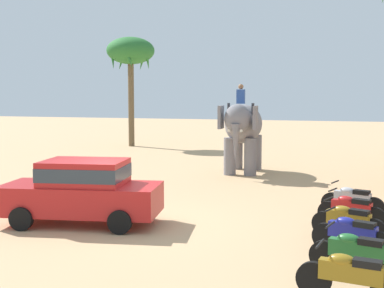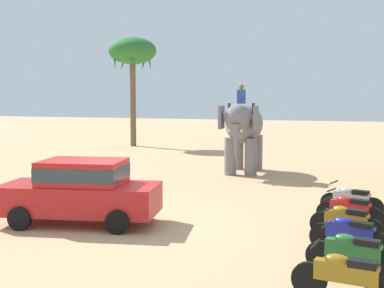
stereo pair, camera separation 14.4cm
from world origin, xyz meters
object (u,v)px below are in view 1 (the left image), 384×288
palm_tree_left_of_road (131,53)px  motorcycle_mid_row (352,234)px  motorcycle_second_in_row (356,252)px  motorcycle_far_in_row (351,209)px  motorcycle_fourth_in_row (348,221)px  car_sedan_foreground (83,189)px  motorcycle_end_of_row (352,200)px  motorcycle_nearest_camera (351,275)px  elephant_with_mahout (243,128)px

palm_tree_left_of_road → motorcycle_mid_row: bearing=-54.1°
motorcycle_second_in_row → motorcycle_far_in_row: (-0.16, 3.76, 0.00)m
motorcycle_far_in_row → motorcycle_fourth_in_row: bearing=-91.9°
car_sedan_foreground → motorcycle_end_of_row: 7.46m
car_sedan_foreground → motorcycle_end_of_row: size_ratio=2.48×
palm_tree_left_of_road → motorcycle_second_in_row: bearing=-55.7°
motorcycle_nearest_camera → motorcycle_end_of_row: (-0.08, 6.38, 0.00)m
motorcycle_nearest_camera → palm_tree_left_of_road: bearing=122.6°
motorcycle_mid_row → motorcycle_end_of_row: 3.74m
motorcycle_end_of_row → motorcycle_mid_row: bearing=-89.0°
car_sedan_foreground → palm_tree_left_of_road: size_ratio=0.59×
car_sedan_foreground → motorcycle_mid_row: (6.79, -0.54, -0.46)m
motorcycle_nearest_camera → motorcycle_far_in_row: size_ratio=1.03×
motorcycle_mid_row → motorcycle_end_of_row: size_ratio=0.99×
motorcycle_nearest_camera → motorcycle_mid_row: size_ratio=1.04×
motorcycle_nearest_camera → motorcycle_fourth_in_row: 3.80m
elephant_with_mahout → motorcycle_end_of_row: (4.73, -6.96, -1.53)m
motorcycle_second_in_row → palm_tree_left_of_road: (-14.72, 21.55, 5.76)m
motorcycle_nearest_camera → palm_tree_left_of_road: size_ratio=0.25×
motorcycle_end_of_row → elephant_with_mahout: bearing=124.2°
car_sedan_foreground → motorcycle_end_of_row: (6.73, 3.20, -0.46)m
car_sedan_foreground → motorcycle_fourth_in_row: car_sedan_foreground is taller
car_sedan_foreground → motorcycle_nearest_camera: 7.52m
motorcycle_end_of_row → palm_tree_left_of_road: bearing=131.5°
car_sedan_foreground → motorcycle_mid_row: 6.83m
motorcycle_nearest_camera → motorcycle_second_in_row: size_ratio=1.01×
motorcycle_far_in_row → palm_tree_left_of_road: bearing=129.3°
car_sedan_foreground → motorcycle_mid_row: bearing=-4.6°
car_sedan_foreground → motorcycle_fourth_in_row: 6.73m
motorcycle_mid_row → palm_tree_left_of_road: size_ratio=0.24×
elephant_with_mahout → motorcycle_far_in_row: bearing=-60.2°
motorcycle_nearest_camera → motorcycle_end_of_row: bearing=90.7°
elephant_with_mahout → palm_tree_left_of_road: bearing=135.9°
motorcycle_nearest_camera → motorcycle_far_in_row: same height
elephant_with_mahout → motorcycle_mid_row: (4.80, -10.70, -1.53)m
car_sedan_foreground → motorcycle_mid_row: size_ratio=2.51×
car_sedan_foreground → palm_tree_left_of_road: (-7.84, 19.68, 5.29)m
motorcycle_far_in_row → palm_tree_left_of_road: (-14.56, 17.79, 5.76)m
motorcycle_fourth_in_row → motorcycle_second_in_row: bearing=-85.4°
motorcycle_nearest_camera → palm_tree_left_of_road: 27.75m
elephant_with_mahout → motorcycle_fourth_in_row: elephant_with_mahout is taller
motorcycle_second_in_row → motorcycle_mid_row: bearing=94.0°
motorcycle_fourth_in_row → motorcycle_mid_row: bearing=-84.7°
motorcycle_second_in_row → car_sedan_foreground: bearing=164.8°
motorcycle_nearest_camera → motorcycle_mid_row: bearing=90.3°
motorcycle_mid_row → palm_tree_left_of_road: (-14.62, 20.22, 5.76)m
motorcycle_fourth_in_row → motorcycle_end_of_row: same height
palm_tree_left_of_road → elephant_with_mahout: bearing=-44.1°
motorcycle_mid_row → motorcycle_second_in_row: bearing=-86.0°
motorcycle_far_in_row → motorcycle_end_of_row: 1.31m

